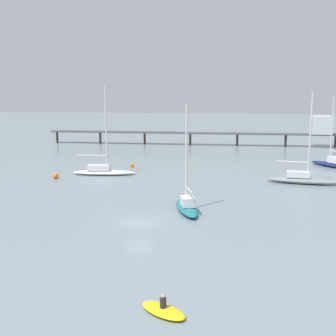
% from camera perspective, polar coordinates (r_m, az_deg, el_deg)
% --- Properties ---
extents(ground_plane, '(400.00, 400.00, 0.00)m').
position_cam_1_polar(ground_plane, '(40.33, -3.91, -7.26)').
color(ground_plane, gray).
extents(pier, '(65.37, 4.33, 6.82)m').
position_cam_1_polar(pier, '(96.83, 12.31, 5.15)').
color(pier, '#4C4C51').
rests_on(pier, ground_plane).
extents(sailboat_white, '(9.39, 3.29, 12.87)m').
position_cam_1_polar(sailboat_white, '(63.25, -8.70, -0.24)').
color(sailboat_white, white).
rests_on(sailboat_white, ground_plane).
extents(sailboat_teal, '(3.67, 7.07, 10.84)m').
position_cam_1_polar(sailboat_teal, '(43.58, 2.52, -4.92)').
color(sailboat_teal, '#1E727A').
rests_on(sailboat_teal, ground_plane).
extents(sailboat_gray, '(9.79, 3.51, 12.07)m').
position_cam_1_polar(sailboat_gray, '(59.32, 17.61, -1.29)').
color(sailboat_gray, gray).
rests_on(sailboat_gray, ground_plane).
extents(sailboat_navy, '(6.40, 7.19, 11.32)m').
position_cam_1_polar(sailboat_navy, '(73.65, 21.13, 0.69)').
color(sailboat_navy, navy).
rests_on(sailboat_navy, ground_plane).
extents(dinghy_yellow, '(3.22, 2.78, 1.14)m').
position_cam_1_polar(dinghy_yellow, '(24.83, -0.66, -18.45)').
color(dinghy_yellow, yellow).
rests_on(dinghy_yellow, ground_plane).
extents(mooring_buoy_mid, '(0.65, 0.65, 0.65)m').
position_cam_1_polar(mooring_buoy_mid, '(68.94, -4.84, 0.37)').
color(mooring_buoy_mid, orange).
rests_on(mooring_buoy_mid, ground_plane).
extents(mooring_buoy_far, '(0.83, 0.83, 0.83)m').
position_cam_1_polar(mooring_buoy_far, '(61.80, -14.82, -1.00)').
color(mooring_buoy_far, orange).
rests_on(mooring_buoy_far, ground_plane).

